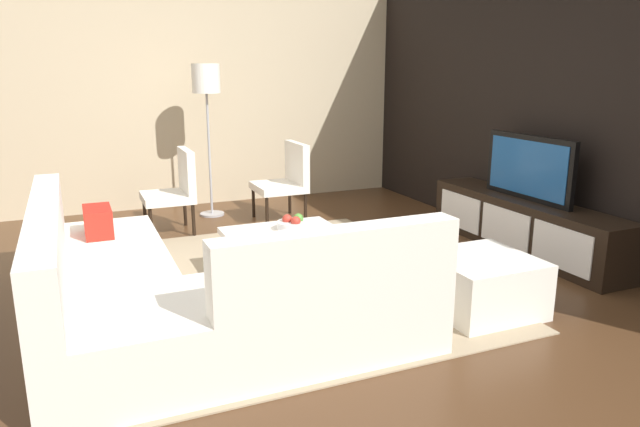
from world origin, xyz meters
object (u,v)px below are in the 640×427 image
Objects in this scene: fruit_bowl at (294,224)px; accent_chair_far at (287,177)px; media_console at (524,225)px; ottoman at (481,284)px; coffee_table at (290,258)px; accent_chair_near at (176,186)px; book_stack at (285,242)px; sectional_couch at (175,292)px; television at (529,168)px; floor_lamp at (206,89)px.

fruit_bowl is 1.79m from accent_chair_far.
accent_chair_far reaches higher than media_console.
media_console is 2.58m from accent_chair_far.
ottoman is 0.80× the size of accent_chair_far.
accent_chair_near is at bearing -162.72° from coffee_table.
ottoman reaches higher than coffee_table.
book_stack is (0.21, -0.12, 0.21)m from coffee_table.
media_console is 3.47m from accent_chair_near.
ottoman is at bearing 77.34° from sectional_couch.
television reaches higher than accent_chair_far.
accent_chair_near is 1.79m from fruit_bowl.
book_stack is (0.11, -2.42, -0.39)m from television.
coffee_table is 1.44× the size of ottoman.
accent_chair_far is (0.53, 0.74, -0.96)m from floor_lamp.
floor_lamp is (-3.02, 0.93, 1.16)m from sectional_couch.
television reaches higher than coffee_table.
media_console is 2.08× the size of television.
sectional_couch is at bearing -81.12° from television.
ottoman is (0.98, -1.26, -0.60)m from television.
sectional_couch is (0.52, -3.31, -0.50)m from television.
fruit_bowl is (2.23, 0.18, -1.02)m from floor_lamp.
media_console is 3.17× the size of ottoman.
media_console is at bearing 92.67° from book_stack.
accent_chair_near is (-1.94, -2.87, -0.31)m from television.
sectional_couch is 0.98m from book_stack.
fruit_bowl is at bearing -143.31° from ottoman.
floor_lamp is at bearing -136.49° from media_console.
television reaches higher than media_console.
sectional_couch is 1.37m from fruit_bowl.
ottoman is at bearing 36.69° from fruit_bowl.
television reaches higher than fruit_bowl.
sectional_couch is 2.48× the size of coffee_table.
television is 2.25m from fruit_bowl.
media_console is 2.55× the size of accent_chair_near.
floor_lamp reaches higher than television.
floor_lamp is at bearing -135.16° from accent_chair_far.
accent_chair_near is (-1.84, -0.57, 0.29)m from coffee_table.
television is at bearing 87.51° from coffee_table.
media_console is 11.26× the size of book_stack.
television reaches higher than ottoman.
television is 3.39m from sectional_couch.
fruit_bowl is (-0.28, -2.20, -0.37)m from television.
ottoman is at bearing 53.26° from book_stack.
coffee_table is 1.16× the size of accent_chair_far.
television is 1.70m from ottoman.
fruit_bowl reaches higher than coffee_table.
book_stack reaches higher than ottoman.
floor_lamp reaches higher than accent_chair_near.
floor_lamp is 2.46m from fruit_bowl.
coffee_table is at bearing -136.12° from ottoman.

